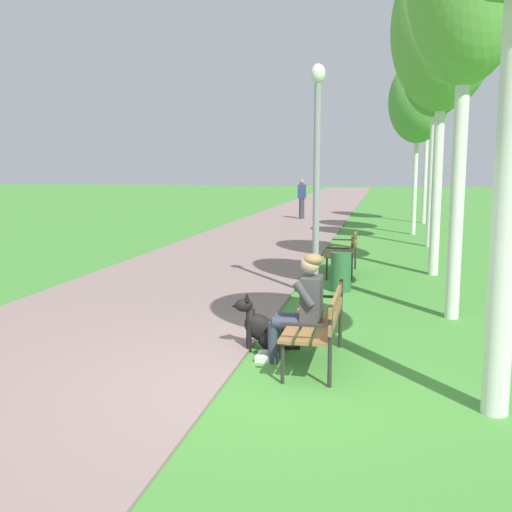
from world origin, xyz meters
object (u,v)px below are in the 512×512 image
at_px(birch_tree_third, 444,30).
at_px(birch_tree_fourth, 436,69).
at_px(dog_black, 263,329).
at_px(litter_bin, 341,272).
at_px(birch_tree_sixth, 429,92).
at_px(park_bench_mid, 345,250).
at_px(park_bench_near, 320,320).
at_px(pedestrian_distant, 302,199).
at_px(person_seated_on_near_bench, 302,303).
at_px(lamp_post_near, 317,179).
at_px(birch_tree_fifth, 418,102).

relative_size(birch_tree_third, birch_tree_fourth, 1.06).
xyz_separation_m(dog_black, litter_bin, (0.65, 3.69, 0.09)).
bearing_deg(birch_tree_sixth, park_bench_mid, -100.61).
height_order(park_bench_near, birch_tree_fourth, birch_tree_fourth).
relative_size(birch_tree_third, litter_bin, 9.18).
relative_size(birch_tree_sixth, pedestrian_distant, 3.97).
xyz_separation_m(park_bench_near, person_seated_on_near_bench, (-0.21, 0.04, 0.17)).
bearing_deg(lamp_post_near, birch_tree_sixth, 79.79).
bearing_deg(pedestrian_distant, birch_tree_sixth, -6.16).
height_order(person_seated_on_near_bench, birch_tree_third, birch_tree_third).
bearing_deg(litter_bin, birch_tree_fourth, 73.64).
relative_size(park_bench_mid, pedestrian_distant, 0.91).
relative_size(lamp_post_near, birch_tree_fourth, 0.63).
bearing_deg(birch_tree_third, litter_bin, -130.23).
bearing_deg(park_bench_mid, litter_bin, -88.35).
height_order(lamp_post_near, birch_tree_third, birch_tree_third).
distance_m(person_seated_on_near_bench, birch_tree_sixth, 18.22).
xyz_separation_m(birch_tree_fifth, litter_bin, (-1.62, -9.47, -3.84)).
height_order(birch_tree_sixth, litter_bin, birch_tree_sixth).
distance_m(dog_black, litter_bin, 3.75).
height_order(dog_black, pedestrian_distant, pedestrian_distant).
bearing_deg(birch_tree_fifth, litter_bin, -99.69).
relative_size(birch_tree_fourth, litter_bin, 8.65).
relative_size(lamp_post_near, birch_tree_fifth, 0.70).
distance_m(birch_tree_fifth, birch_tree_sixth, 4.17).
xyz_separation_m(birch_tree_fourth, birch_tree_fifth, (-0.30, 2.95, -0.55)).
xyz_separation_m(person_seated_on_near_bench, pedestrian_distant, (-2.52, 18.09, 0.16)).
height_order(birch_tree_third, pedestrian_distant, birch_tree_third).
distance_m(park_bench_near, park_bench_mid, 5.78).
bearing_deg(person_seated_on_near_bench, park_bench_mid, 89.09).
height_order(person_seated_on_near_bench, dog_black, person_seated_on_near_bench).
xyz_separation_m(birch_tree_fourth, litter_bin, (-1.91, -6.52, -4.38)).
bearing_deg(dog_black, birch_tree_fourth, 75.92).
distance_m(park_bench_near, birch_tree_third, 7.65).
bearing_deg(park_bench_mid, dog_black, -96.32).
bearing_deg(litter_bin, dog_black, -99.95).
bearing_deg(pedestrian_distant, birch_tree_fifth, -46.98).
distance_m(park_bench_near, person_seated_on_near_bench, 0.27).
xyz_separation_m(park_bench_near, birch_tree_sixth, (2.10, 17.60, 4.43)).
bearing_deg(person_seated_on_near_bench, litter_bin, 88.01).
relative_size(dog_black, birch_tree_sixth, 0.12).
distance_m(park_bench_near, pedestrian_distant, 18.33).
xyz_separation_m(birch_tree_fifth, birch_tree_sixth, (0.55, 4.06, 0.75)).
distance_m(lamp_post_near, birch_tree_third, 4.41).
bearing_deg(pedestrian_distant, birch_tree_fourth, -58.73).
xyz_separation_m(birch_tree_third, litter_bin, (-1.72, -2.04, -4.45)).
xyz_separation_m(park_bench_mid, birch_tree_fifth, (1.67, 7.76, 3.67)).
bearing_deg(park_bench_near, dog_black, 152.27).
bearing_deg(lamp_post_near, park_bench_mid, 81.82).
distance_m(person_seated_on_near_bench, lamp_post_near, 3.66).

